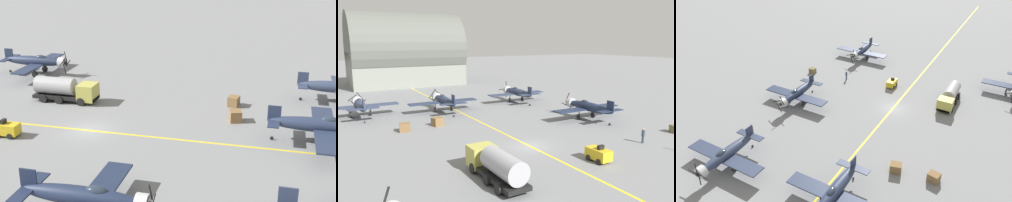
{
  "view_description": "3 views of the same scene",
  "coord_description": "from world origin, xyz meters",
  "views": [
    {
      "loc": [
        41.96,
        19.22,
        19.29
      ],
      "look_at": [
        -2.04,
        8.14,
        3.29
      ],
      "focal_mm": 50.0,
      "sensor_mm": 36.0,
      "label": 1
    },
    {
      "loc": [
        -21.03,
        -30.53,
        12.29
      ],
      "look_at": [
        2.77,
        10.52,
        3.51
      ],
      "focal_mm": 35.0,
      "sensor_mm": 36.0,
      "label": 2
    },
    {
      "loc": [
        -16.67,
        46.5,
        30.04
      ],
      "look_at": [
        5.63,
        7.39,
        3.61
      ],
      "focal_mm": 35.0,
      "sensor_mm": 36.0,
      "label": 3
    }
  ],
  "objects": [
    {
      "name": "supply_crate_outboard",
      "position": [
        -11.27,
        13.96,
        0.6
      ],
      "size": [
        1.63,
        1.44,
        1.2
      ],
      "primitive_type": "cube",
      "rotation": [
        0.0,
        0.0,
        -0.18
      ],
      "color": "brown",
      "rests_on": "ground"
    },
    {
      "name": "fuel_tanker",
      "position": [
        -8.02,
        -6.36,
        1.51
      ],
      "size": [
        2.68,
        8.0,
        2.98
      ],
      "color": "black",
      "rests_on": "ground"
    },
    {
      "name": "airplane_far_right",
      "position": [
        13.69,
        24.83,
        2.01
      ],
      "size": [
        12.0,
        9.98,
        3.8
      ],
      "rotation": [
        0.0,
        0.0,
        -0.28
      ],
      "color": "#2A344E",
      "rests_on": "ground"
    },
    {
      "name": "airplane_mid_right",
      "position": [
        15.55,
        6.73,
        2.01
      ],
      "size": [
        12.0,
        9.98,
        3.66
      ],
      "rotation": [
        0.0,
        0.0,
        0.06
      ],
      "color": "#1C2640",
      "rests_on": "ground"
    },
    {
      "name": "hangar",
      "position": [
        0.91,
        64.4,
        8.32
      ],
      "size": [
        29.3,
        20.68,
        20.68
      ],
      "color": "gray",
      "rests_on": "ground"
    },
    {
      "name": "airplane_far_center",
      "position": [
        -2.26,
        23.4,
        2.01
      ],
      "size": [
        12.0,
        9.98,
        3.65
      ],
      "rotation": [
        0.0,
        0.0,
        0.21
      ],
      "color": "#232D47",
      "rests_on": "ground"
    },
    {
      "name": "taxiway_stripe",
      "position": [
        0.0,
        0.0,
        0.0
      ],
      "size": [
        0.3,
        160.0,
        0.01
      ],
      "primitive_type": "cube",
      "color": "yellow",
      "rests_on": "ground"
    },
    {
      "name": "tow_tractor",
      "position": [
        3.35,
        -7.5,
        0.79
      ],
      "size": [
        1.57,
        2.6,
        1.79
      ],
      "color": "gold",
      "rests_on": "ground"
    },
    {
      "name": "ground_plane",
      "position": [
        0.0,
        0.0,
        0.0
      ],
      "size": [
        400.0,
        400.0,
        0.0
      ],
      "primitive_type": "plane",
      "color": "slate"
    },
    {
      "name": "supply_crate_mid_lane",
      "position": [
        -6.39,
        14.69,
        0.62
      ],
      "size": [
        1.78,
        1.61,
        1.25
      ],
      "primitive_type": "cube",
      "rotation": [
        0.0,
        0.0,
        0.28
      ],
      "color": "brown",
      "rests_on": "ground"
    },
    {
      "name": "ground_crew_walking",
      "position": [
        12.59,
        -5.78,
        1.0
      ],
      "size": [
        0.4,
        0.4,
        1.84
      ],
      "color": "#334256",
      "rests_on": "ground"
    },
    {
      "name": "airplane_far_left",
      "position": [
        -15.4,
        26.38,
        2.01
      ],
      "size": [
        12.0,
        9.98,
        3.65
      ],
      "rotation": [
        0.0,
        0.0,
        -0.3
      ],
      "color": "#2D3851",
      "rests_on": "ground"
    }
  ]
}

